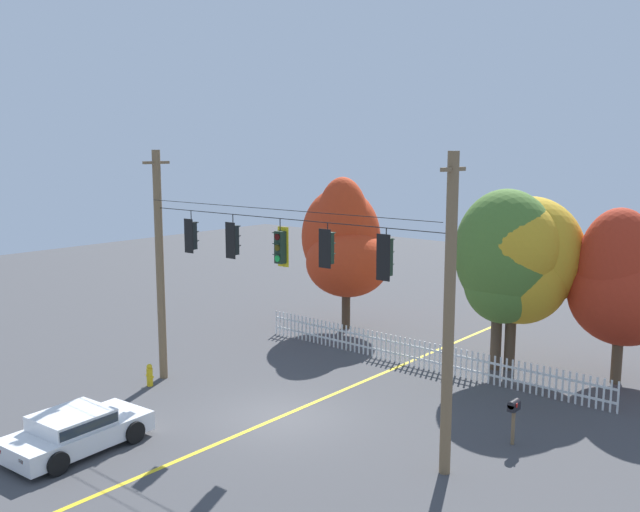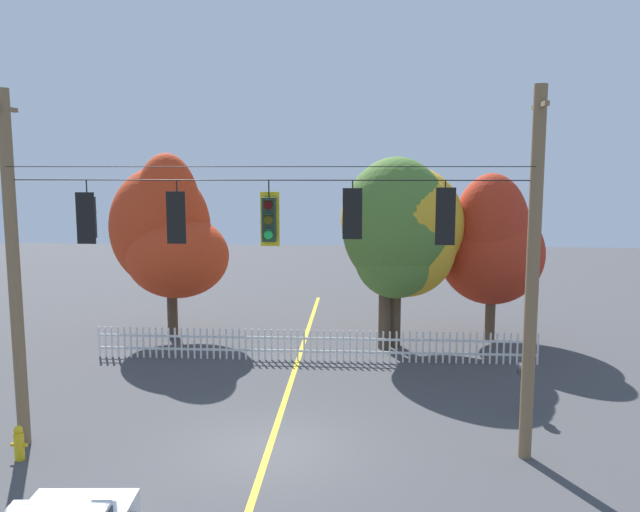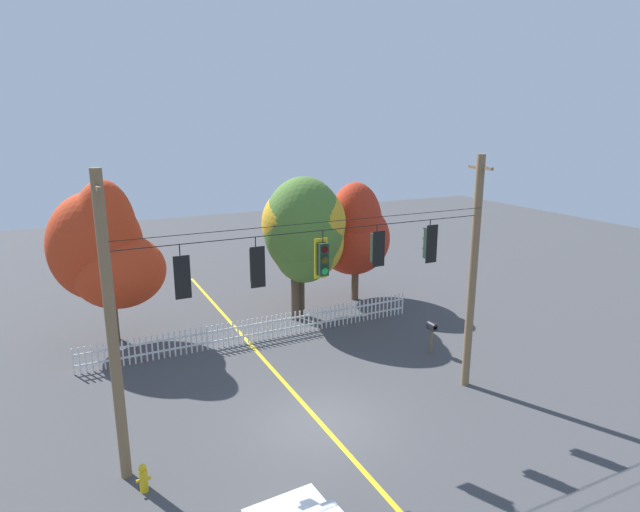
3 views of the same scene
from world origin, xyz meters
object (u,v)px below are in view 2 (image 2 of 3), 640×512
(autumn_maple_far_west, at_px, (491,247))
(fire_hydrant, at_px, (19,443))
(autumn_maple_near_fence, at_px, (168,235))
(traffic_signal_westbound_side, at_px, (88,218))
(traffic_signal_southbound_primary, at_px, (352,213))
(autumn_maple_mid, at_px, (396,233))
(roadside_mailbox, at_px, (523,373))
(traffic_signal_northbound_primary, at_px, (445,216))
(autumn_oak_far_east, at_px, (404,229))
(traffic_signal_northbound_secondary, at_px, (269,219))
(traffic_signal_eastbound_side, at_px, (178,217))

(autumn_maple_far_west, distance_m, fire_hydrant, 17.17)
(autumn_maple_near_fence, relative_size, fire_hydrant, 8.81)
(traffic_signal_westbound_side, height_order, traffic_signal_southbound_primary, same)
(autumn_maple_far_west, bearing_deg, traffic_signal_southbound_primary, -116.36)
(autumn_maple_mid, height_order, fire_hydrant, autumn_maple_mid)
(autumn_maple_far_west, xyz_separation_m, fire_hydrant, (-12.64, -11.18, -3.21))
(autumn_maple_mid, distance_m, roadside_mailbox, 7.34)
(traffic_signal_southbound_primary, relative_size, traffic_signal_northbound_primary, 0.92)
(autumn_maple_mid, distance_m, autumn_maple_far_west, 4.12)
(traffic_signal_southbound_primary, height_order, autumn_oak_far_east, autumn_oak_far_east)
(autumn_maple_far_west, relative_size, fire_hydrant, 7.88)
(traffic_signal_northbound_secondary, xyz_separation_m, traffic_signal_northbound_primary, (3.90, -0.02, 0.10))
(traffic_signal_northbound_secondary, height_order, autumn_maple_mid, autumn_maple_mid)
(traffic_signal_northbound_secondary, xyz_separation_m, fire_hydrant, (-5.66, -0.88, -5.05))
(traffic_signal_eastbound_side, distance_m, traffic_signal_southbound_primary, 3.95)
(autumn_maple_near_fence, bearing_deg, roadside_mailbox, -30.98)
(autumn_oak_far_east, bearing_deg, traffic_signal_northbound_primary, -88.24)
(traffic_signal_westbound_side, bearing_deg, traffic_signal_southbound_primary, 0.00)
(traffic_signal_westbound_side, height_order, autumn_oak_far_east, autumn_oak_far_east)
(fire_hydrant, relative_size, roadside_mailbox, 0.61)
(autumn_maple_far_west, xyz_separation_m, roadside_mailbox, (-0.52, -7.50, -2.52))
(traffic_signal_westbound_side, xyz_separation_m, roadside_mailbox, (10.63, 2.81, -4.39))
(autumn_maple_near_fence, bearing_deg, traffic_signal_westbound_side, -83.37)
(fire_hydrant, bearing_deg, autumn_maple_far_west, 41.49)
(traffic_signal_westbound_side, xyz_separation_m, traffic_signal_northbound_primary, (8.07, -0.00, 0.08))
(traffic_signal_eastbound_side, relative_size, traffic_signal_northbound_primary, 1.01)
(traffic_signal_northbound_primary, xyz_separation_m, roadside_mailbox, (2.56, 2.81, -4.46))
(traffic_signal_southbound_primary, bearing_deg, autumn_maple_mid, 80.60)
(autumn_oak_far_east, bearing_deg, fire_hydrant, -132.72)
(traffic_signal_southbound_primary, bearing_deg, roadside_mailbox, 31.49)
(traffic_signal_eastbound_side, bearing_deg, traffic_signal_northbound_secondary, 0.53)
(fire_hydrant, xyz_separation_m, roadside_mailbox, (12.12, 3.67, 0.69))
(traffic_signal_eastbound_side, distance_m, traffic_signal_northbound_secondary, 2.09)
(autumn_maple_mid, bearing_deg, autumn_maple_far_west, 24.92)
(autumn_maple_near_fence, height_order, fire_hydrant, autumn_maple_near_fence)
(autumn_maple_mid, relative_size, autumn_maple_far_west, 1.09)
(traffic_signal_southbound_primary, distance_m, autumn_maple_far_west, 11.68)
(traffic_signal_southbound_primary, bearing_deg, autumn_maple_near_fence, 126.01)
(traffic_signal_northbound_secondary, xyz_separation_m, autumn_maple_far_west, (6.98, 10.30, -1.84))
(traffic_signal_northbound_secondary, height_order, traffic_signal_northbound_primary, same)
(autumn_oak_far_east, distance_m, fire_hydrant, 14.24)
(traffic_signal_northbound_primary, xyz_separation_m, autumn_maple_near_fence, (-9.22, 9.88, -1.51))
(autumn_oak_far_east, bearing_deg, autumn_maple_far_west, 18.63)
(traffic_signal_westbound_side, xyz_separation_m, autumn_maple_far_west, (11.15, 10.32, -1.86))
(autumn_maple_near_fence, distance_m, roadside_mailbox, 14.05)
(traffic_signal_westbound_side, distance_m, traffic_signal_eastbound_side, 2.08)
(traffic_signal_westbound_side, relative_size, autumn_oak_far_east, 0.22)
(traffic_signal_southbound_primary, distance_m, autumn_oak_far_east, 9.43)
(fire_hydrant, height_order, roadside_mailbox, roadside_mailbox)
(autumn_maple_mid, bearing_deg, fire_hydrant, -133.40)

